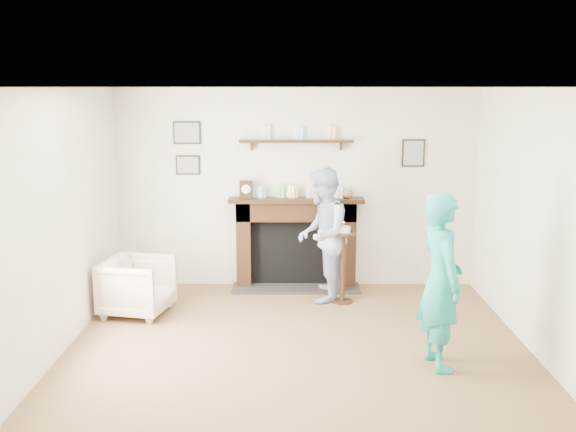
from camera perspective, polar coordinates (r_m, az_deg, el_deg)
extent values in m
plane|color=brown|center=(6.00, 0.88, -13.23)|extent=(5.00, 5.00, 0.00)
cube|color=silver|center=(8.06, 0.73, 2.45)|extent=(4.50, 0.04, 2.50)
cube|color=silver|center=(6.01, -21.07, -1.39)|extent=(0.04, 5.00, 2.50)
cube|color=silver|center=(6.06, 22.73, -1.43)|extent=(0.04, 5.00, 2.50)
cube|color=white|center=(5.46, 0.96, 11.38)|extent=(4.50, 5.00, 0.04)
cube|color=black|center=(8.12, -3.94, -2.55)|extent=(0.18, 0.20, 1.10)
cube|color=black|center=(8.13, 5.39, -2.55)|extent=(0.18, 0.20, 1.10)
cube|color=black|center=(8.00, 0.73, 0.43)|extent=(1.50, 0.20, 0.24)
cube|color=black|center=(8.19, 0.72, -3.25)|extent=(1.14, 0.06, 0.86)
cube|color=#2D2A28|center=(8.13, 0.72, -6.43)|extent=(1.60, 0.44, 0.03)
cube|color=black|center=(7.95, 0.74, 1.42)|extent=(1.68, 0.26, 0.05)
cube|color=black|center=(7.91, 0.75, 6.66)|extent=(1.40, 0.15, 0.03)
cube|color=black|center=(8.07, -8.97, 7.33)|extent=(0.34, 0.03, 0.28)
cube|color=black|center=(8.10, -8.88, 4.51)|extent=(0.30, 0.03, 0.24)
cube|color=black|center=(8.13, 11.07, 5.52)|extent=(0.28, 0.03, 0.34)
cube|color=black|center=(7.95, -3.74, 2.38)|extent=(0.16, 0.09, 0.22)
cylinder|color=white|center=(7.90, -3.77, 2.39)|extent=(0.11, 0.01, 0.11)
sphere|color=#33892D|center=(7.96, 5.35, 2.01)|extent=(0.12, 0.12, 0.12)
imported|color=tan|center=(7.48, -13.13, -8.46)|extent=(0.83, 0.81, 0.64)
imported|color=#A1AACA|center=(7.78, 2.97, -7.38)|extent=(0.72, 0.86, 1.59)
imported|color=#1FACB2|center=(6.18, 13.07, -12.80)|extent=(0.49, 0.65, 1.60)
cylinder|color=black|center=(7.70, 4.85, -7.54)|extent=(0.25, 0.25, 0.02)
cylinder|color=black|center=(7.57, 4.90, -4.60)|extent=(0.05, 0.05, 0.81)
cylinder|color=black|center=(7.47, 4.95, -1.53)|extent=(0.30, 0.30, 0.03)
cylinder|color=silver|center=(7.47, 4.96, -1.41)|extent=(0.21, 0.21, 0.01)
cylinder|color=silver|center=(7.46, 4.96, -1.17)|extent=(0.16, 0.16, 0.06)
cylinder|color=beige|center=(7.45, 4.97, -0.78)|extent=(0.01, 0.01, 0.04)
sphere|color=orange|center=(7.44, 4.97, -0.55)|extent=(0.02, 0.02, 0.02)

